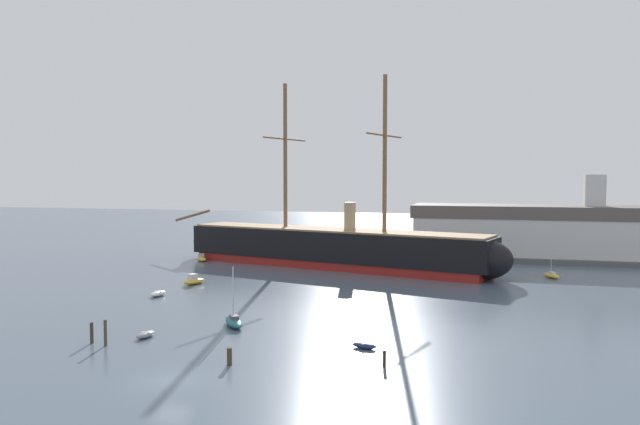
{
  "coord_description": "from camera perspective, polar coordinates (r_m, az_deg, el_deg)",
  "views": [
    {
      "loc": [
        21.28,
        -38.01,
        14.1
      ],
      "look_at": [
        0.02,
        38.11,
        9.53
      ],
      "focal_mm": 34.91,
      "sensor_mm": 36.0,
      "label": 1
    }
  ],
  "objects": [
    {
      "name": "mooring_piling_left_pair",
      "position": [
        55.63,
        -19.08,
        -10.39
      ],
      "size": [
        0.26,
        0.26,
        2.2
      ],
      "primitive_type": "cylinder",
      "color": "#4C3D2D",
      "rests_on": "ground"
    },
    {
      "name": "dinghy_mid_left",
      "position": [
        76.37,
        -14.64,
        -7.2
      ],
      "size": [
        1.33,
        2.7,
        0.62
      ],
      "color": "silver",
      "rests_on": "ground"
    },
    {
      "name": "sailboat_distant_centre",
      "position": [
        105.23,
        4.66,
        -4.2
      ],
      "size": [
        3.56,
        1.75,
        4.45
      ],
      "color": "gold",
      "rests_on": "ground"
    },
    {
      "name": "mooring_piling_right_pair",
      "position": [
        48.16,
        -8.31,
        -12.94
      ],
      "size": [
        0.38,
        0.38,
        1.31
      ],
      "primitive_type": "cylinder",
      "color": "#423323",
      "rests_on": "ground"
    },
    {
      "name": "mooring_piling_nearest",
      "position": [
        47.42,
        5.93,
        -13.22
      ],
      "size": [
        0.27,
        0.27,
        1.26
      ],
      "primitive_type": "cylinder",
      "color": "#382B1E",
      "rests_on": "ground"
    },
    {
      "name": "motorboat_alongside_bow",
      "position": [
        83.51,
        -11.5,
        -6.14
      ],
      "size": [
        2.49,
        3.62,
        1.4
      ],
      "color": "gold",
      "rests_on": "ground"
    },
    {
      "name": "dinghy_foreground_left",
      "position": [
        57.57,
        -15.71,
        -10.73
      ],
      "size": [
        1.21,
        2.29,
        0.52
      ],
      "color": "gray",
      "rests_on": "ground"
    },
    {
      "name": "mooring_piling_midwater",
      "position": [
        56.99,
        -20.2,
        -10.31
      ],
      "size": [
        0.29,
        0.29,
        1.77
      ],
      "primitive_type": "cylinder",
      "color": "#423323",
      "rests_on": "ground"
    },
    {
      "name": "dockside_warehouse_right",
      "position": [
        113.12,
        22.56,
        -1.77
      ],
      "size": [
        59.09,
        13.67,
        14.44
      ],
      "color": "#565659",
      "rests_on": "ground"
    },
    {
      "name": "motorboat_far_left",
      "position": [
        105.92,
        -10.81,
        -4.17
      ],
      "size": [
        2.93,
        2.9,
        1.22
      ],
      "color": "gold",
      "rests_on": "ground"
    },
    {
      "name": "ground_plane",
      "position": [
        45.79,
        -13.41,
        -14.72
      ],
      "size": [
        400.0,
        400.0,
        0.0
      ],
      "primitive_type": "plane",
      "color": "#4C5B6B"
    },
    {
      "name": "sailboat_near_centre",
      "position": [
        59.98,
        -7.9,
        -9.86
      ],
      "size": [
        3.59,
        4.27,
        5.64
      ],
      "color": "#236670",
      "rests_on": "ground"
    },
    {
      "name": "tall_ship",
      "position": [
        96.69,
        1.16,
        -3.22
      ],
      "size": [
        59.12,
        20.58,
        28.99
      ],
      "color": "maroon",
      "rests_on": "ground"
    },
    {
      "name": "sailboat_far_right",
      "position": [
        92.62,
        20.47,
        -5.42
      ],
      "size": [
        2.54,
        3.6,
        4.57
      ],
      "color": "gold",
      "rests_on": "ground"
    },
    {
      "name": "dinghy_foreground_right",
      "position": [
        52.24,
        4.1,
        -12.07
      ],
      "size": [
        2.28,
        1.4,
        0.5
      ],
      "color": "#1E284C",
      "rests_on": "ground"
    }
  ]
}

